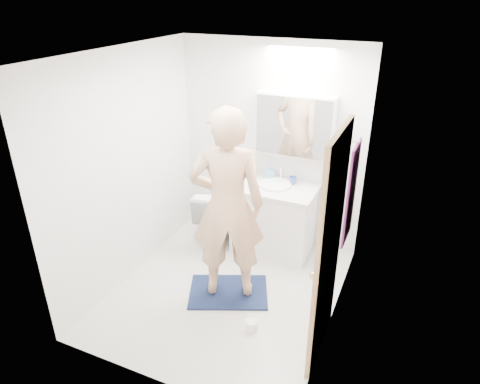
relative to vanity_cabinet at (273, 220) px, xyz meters
The scene contains 23 objects.
floor 1.05m from the vanity_cabinet, 99.83° to the right, with size 2.50×2.50×0.00m, color silver.
ceiling 2.24m from the vanity_cabinet, 99.83° to the right, with size 2.50×2.50×0.00m, color white.
wall_back 0.87m from the vanity_cabinet, 120.39° to the left, with size 2.50×2.50×0.00m, color white.
wall_front 2.36m from the vanity_cabinet, 94.32° to the right, with size 2.50×2.50×0.00m, color white.
wall_left 1.79m from the vanity_cabinet, 142.71° to the right, with size 2.50×2.50×0.00m, color white.
wall_right 1.57m from the vanity_cabinet, 45.97° to the right, with size 2.50×2.50×0.00m, color white.
vanity_cabinet is the anchor object (origin of this frame).
countertop 0.41m from the vanity_cabinet, 90.00° to the right, with size 0.95×0.58×0.04m, color white.
sink_basin 0.45m from the vanity_cabinet, 90.00° to the left, with size 0.36×0.36×0.03m, color white.
faucet 0.56m from the vanity_cabinet, 90.00° to the left, with size 0.02×0.02×0.16m, color silver.
medicine_cabinet 1.14m from the vanity_cabinet, 57.68° to the left, with size 0.88×0.14×0.70m, color white.
mirror_panel 1.13m from the vanity_cabinet, 45.25° to the left, with size 0.84×0.01×0.66m, color silver.
toilet 0.70m from the vanity_cabinet, behind, with size 0.41×0.72×0.74m, color white.
bath_rug 1.06m from the vanity_cabinet, 97.43° to the right, with size 0.80×0.55×0.02m, color #162446.
person 1.18m from the vanity_cabinet, 97.43° to the right, with size 0.71×0.46×1.94m, color tan.
door 1.71m from the vanity_cabinet, 55.23° to the right, with size 0.04×0.80×2.00m, color #A48152.
door_knob 1.92m from the vanity_cabinet, 61.61° to the right, with size 0.06×0.06×0.06m, color gold.
towel 1.23m from the vanity_cabinet, 24.49° to the right, with size 0.02×0.42×1.00m, color black.
towel_hook 1.58m from the vanity_cabinet, 24.81° to the right, with size 0.02×0.02×0.07m, color silver.
soap_bottle_a 0.66m from the vanity_cabinet, 155.42° to the left, with size 0.09×0.09×0.24m, color #EFE79B.
soap_bottle_b 0.57m from the vanity_cabinet, 125.66° to the left, with size 0.08×0.09×0.19m, color #61AAD0.
toothbrush_cup 0.53m from the vanity_cabinet, 44.40° to the left, with size 0.10×0.10×0.09m, color #3A53B0.
toilet_paper_roll 1.45m from the vanity_cabinet, 78.22° to the right, with size 0.11×0.11×0.10m, color white.
Camera 1 is at (1.58, -3.24, 2.89)m, focal length 32.11 mm.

